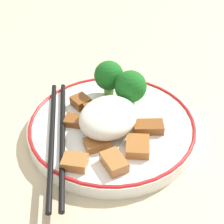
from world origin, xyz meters
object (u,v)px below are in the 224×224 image
at_px(broccoli_back_left, 128,86).
at_px(broccoli_back_center, 109,76).
at_px(plate, 112,128).
at_px(chopsticks, 57,138).

distance_m(broccoli_back_left, broccoli_back_center, 0.03).
height_order(broccoli_back_left, broccoli_back_center, broccoli_back_center).
height_order(plate, chopsticks, chopsticks).
xyz_separation_m(broccoli_back_left, broccoli_back_center, (0.00, 0.03, 0.00)).
xyz_separation_m(broccoli_back_left, chopsticks, (-0.11, 0.04, -0.03)).
bearing_deg(broccoli_back_center, plate, -146.57).
bearing_deg(plate, broccoli_back_center, 33.43).
bearing_deg(broccoli_back_center, chopsticks, 176.49).
xyz_separation_m(plate, broccoli_back_center, (0.06, 0.04, 0.04)).
height_order(plate, broccoli_back_left, broccoli_back_left).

